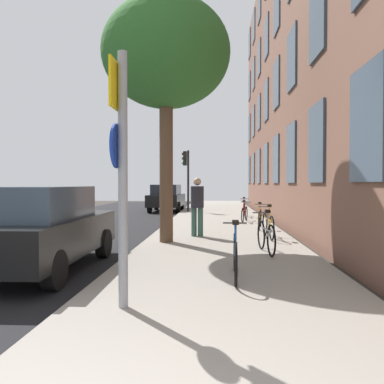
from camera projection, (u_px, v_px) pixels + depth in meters
name	position (u px, v px, depth m)	size (l,w,h in m)	color
ground_plane	(137.00, 223.00, 16.55)	(41.80, 41.80, 0.00)	#332D28
road_asphalt	(89.00, 222.00, 16.68)	(7.00, 38.00, 0.01)	black
sidewalk	(219.00, 222.00, 16.34)	(4.20, 38.00, 0.12)	gray
building_facade	(283.00, 62.00, 15.54)	(0.56, 27.00, 13.19)	brown
sign_post	(121.00, 160.00, 4.83)	(0.16, 0.60, 3.22)	gray
traffic_light	(186.00, 170.00, 21.72)	(0.43, 0.24, 3.45)	black
tree_near	(166.00, 55.00, 10.23)	(3.42, 3.42, 6.49)	brown
bicycle_0	(235.00, 256.00, 6.33)	(0.42, 1.74, 0.97)	black
bicycle_1	(266.00, 236.00, 8.68)	(0.42, 1.65, 0.98)	black
bicycle_2	(268.00, 225.00, 11.05)	(0.42, 1.77, 0.98)	black
bicycle_3	(260.00, 218.00, 13.44)	(0.45, 1.66, 0.93)	black
bicycle_4	(244.00, 213.00, 15.86)	(0.52, 1.66, 0.89)	black
bicycle_5	(244.00, 209.00, 18.24)	(0.42, 1.64, 0.94)	black
pedestrian_0	(197.00, 203.00, 11.44)	(0.41, 0.41, 1.74)	#33594C
car_0	(40.00, 228.00, 7.35)	(1.86, 4.24, 1.62)	black
car_1	(167.00, 198.00, 23.37)	(1.97, 4.04, 1.62)	black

